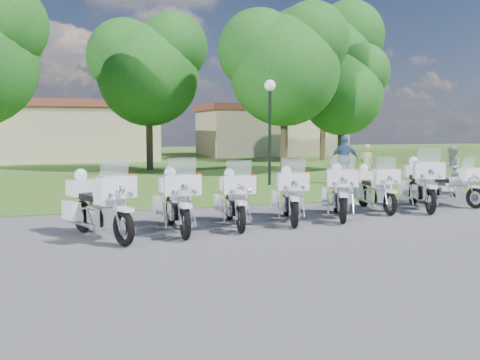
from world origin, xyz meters
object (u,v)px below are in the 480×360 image
object	(u,v)px
motorcycle_4	(339,191)
bystander_a	(366,165)
lamp_post	(270,106)
bystander_b	(451,169)
motorcycle_6	(420,183)
motorcycle_0	(98,204)
motorcycle_5	(374,188)
motorcycle_1	(176,199)
motorcycle_2	(234,197)
bystander_c	(345,160)
motorcycle_7	(449,184)
motorcycle_3	(289,194)

from	to	relation	value
motorcycle_4	bystander_a	bearing A→B (deg)	-102.92
lamp_post	bystander_b	bearing A→B (deg)	-34.73
motorcycle_6	motorcycle_0	bearing A→B (deg)	30.74
motorcycle_5	motorcycle_6	bearing A→B (deg)	-177.51
motorcycle_1	motorcycle_4	world-z (taller)	motorcycle_1
motorcycle_2	bystander_c	size ratio (longest dim) A/B	1.19
motorcycle_4	motorcycle_6	distance (m)	2.93
motorcycle_2	motorcycle_6	bearing A→B (deg)	-163.04
motorcycle_5	lamp_post	size ratio (longest dim) A/B	0.54
motorcycle_7	bystander_c	bearing A→B (deg)	-102.51
motorcycle_0	lamp_post	bearing A→B (deg)	-153.21
motorcycle_2	bystander_b	world-z (taller)	bystander_b
motorcycle_1	lamp_post	xyz separation A→B (m)	(5.28, 8.18, 2.43)
lamp_post	bystander_c	bearing A→B (deg)	-6.81
motorcycle_1	motorcycle_6	world-z (taller)	motorcycle_6
motorcycle_2	motorcycle_6	distance (m)	5.83
motorcycle_3	lamp_post	world-z (taller)	lamp_post
motorcycle_0	lamp_post	size ratio (longest dim) A/B	0.57
motorcycle_3	bystander_a	distance (m)	9.14
motorcycle_5	bystander_a	distance (m)	6.79
motorcycle_6	bystander_a	bearing A→B (deg)	-85.63
motorcycle_2	bystander_a	bearing A→B (deg)	-129.73
motorcycle_4	motorcycle_6	bearing A→B (deg)	-145.60
motorcycle_4	motorcycle_5	xyz separation A→B (m)	(1.44, 0.69, -0.05)
motorcycle_1	bystander_a	world-z (taller)	motorcycle_1
motorcycle_0	motorcycle_7	size ratio (longest dim) A/B	1.12
motorcycle_6	motorcycle_7	size ratio (longest dim) A/B	1.16
motorcycle_6	bystander_c	world-z (taller)	bystander_c
bystander_c	bystander_b	bearing A→B (deg)	143.77
motorcycle_5	bystander_b	distance (m)	5.93
motorcycle_5	bystander_a	xyz separation A→B (m)	(3.27, 5.95, 0.17)
lamp_post	bystander_a	distance (m)	4.50
motorcycle_1	motorcycle_3	distance (m)	2.91
lamp_post	motorcycle_1	bearing A→B (deg)	-122.84
motorcycle_0	motorcycle_4	size ratio (longest dim) A/B	1.04
motorcycle_6	bystander_a	xyz separation A→B (m)	(1.85, 6.04, 0.08)
motorcycle_5	bystander_c	distance (m)	7.07
motorcycle_3	motorcycle_7	bearing A→B (deg)	-152.48
motorcycle_5	motorcycle_0	bearing A→B (deg)	17.63
motorcycle_0	bystander_b	world-z (taller)	motorcycle_0
bystander_a	motorcycle_7	bearing A→B (deg)	96.85
motorcycle_2	motorcycle_7	distance (m)	7.17
motorcycle_1	motorcycle_7	world-z (taller)	motorcycle_1
motorcycle_0	bystander_a	world-z (taller)	motorcycle_0
motorcycle_4	motorcycle_2	bearing A→B (deg)	28.81
motorcycle_0	lamp_post	world-z (taller)	lamp_post
lamp_post	bystander_a	size ratio (longest dim) A/B	2.56
motorcycle_0	motorcycle_2	size ratio (longest dim) A/B	1.02
motorcycle_6	bystander_b	distance (m)	4.83
motorcycle_0	lamp_post	distance (m)	11.21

